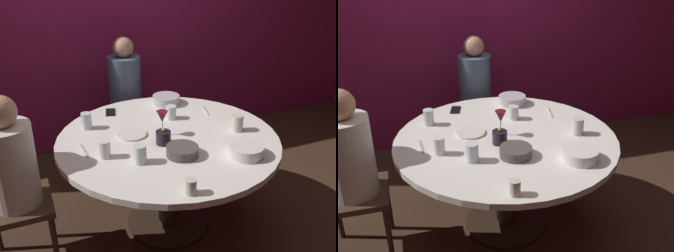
% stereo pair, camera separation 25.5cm
% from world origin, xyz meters
% --- Properties ---
extents(ground_plane, '(8.00, 8.00, 0.00)m').
position_xyz_m(ground_plane, '(0.00, 0.00, 0.00)').
color(ground_plane, '#382619').
extents(back_wall, '(6.00, 0.10, 2.60)m').
position_xyz_m(back_wall, '(0.00, 1.48, 1.30)').
color(back_wall, maroon).
rests_on(back_wall, ground).
extents(dining_table, '(1.49, 1.49, 0.72)m').
position_xyz_m(dining_table, '(0.00, 0.00, 0.59)').
color(dining_table, silver).
rests_on(dining_table, ground).
extents(seated_diner_left, '(0.40, 0.40, 1.16)m').
position_xyz_m(seated_diner_left, '(-0.99, 0.00, 0.72)').
color(seated_diner_left, '#3F2D1E').
rests_on(seated_diner_left, ground).
extents(seated_diner_back, '(0.40, 0.40, 1.19)m').
position_xyz_m(seated_diner_back, '(0.00, 1.00, 0.73)').
color(seated_diner_back, '#3F2D1E').
rests_on(seated_diner_back, ground).
extents(candle_holder, '(0.10, 0.10, 0.11)m').
position_xyz_m(candle_holder, '(-0.06, -0.08, 0.77)').
color(candle_holder, black).
rests_on(candle_holder, dining_table).
extents(wine_glass, '(0.08, 0.08, 0.18)m').
position_xyz_m(wine_glass, '(-0.03, 0.04, 0.85)').
color(wine_glass, silver).
rests_on(wine_glass, dining_table).
extents(dinner_plate, '(0.20, 0.20, 0.01)m').
position_xyz_m(dinner_plate, '(-0.22, 0.12, 0.73)').
color(dinner_plate, silver).
rests_on(dinner_plate, dining_table).
extents(cell_phone, '(0.10, 0.15, 0.01)m').
position_xyz_m(cell_phone, '(-0.25, 0.54, 0.73)').
color(cell_phone, black).
rests_on(cell_phone, dining_table).
extents(bowl_serving_large, '(0.22, 0.22, 0.07)m').
position_xyz_m(bowl_serving_large, '(0.21, 0.55, 0.76)').
color(bowl_serving_large, '#B7B7BC').
rests_on(bowl_serving_large, dining_table).
extents(bowl_salad_center, '(0.20, 0.20, 0.06)m').
position_xyz_m(bowl_salad_center, '(-0.01, -0.27, 0.75)').
color(bowl_salad_center, '#4C4742').
rests_on(bowl_salad_center, dining_table).
extents(bowl_small_white, '(0.22, 0.22, 0.07)m').
position_xyz_m(bowl_small_white, '(0.34, -0.41, 0.76)').
color(bowl_small_white, silver).
rests_on(bowl_small_white, dining_table).
extents(cup_near_candle, '(0.07, 0.07, 0.12)m').
position_xyz_m(cup_near_candle, '(-0.48, 0.34, 0.78)').
color(cup_near_candle, silver).
rests_on(cup_near_candle, dining_table).
extents(cup_by_left_diner, '(0.08, 0.08, 0.12)m').
position_xyz_m(cup_by_left_diner, '(-0.28, -0.25, 0.78)').
color(cup_by_left_diner, silver).
rests_on(cup_by_left_diner, dining_table).
extents(cup_by_right_diner, '(0.06, 0.06, 0.09)m').
position_xyz_m(cup_by_right_diner, '(-0.14, -0.65, 0.77)').
color(cup_by_right_diner, beige).
rests_on(cup_by_right_diner, dining_table).
extents(cup_center_front, '(0.08, 0.08, 0.10)m').
position_xyz_m(cup_center_front, '(0.13, 0.27, 0.77)').
color(cup_center_front, silver).
rests_on(cup_center_front, dining_table).
extents(cup_far_edge, '(0.07, 0.07, 0.11)m').
position_xyz_m(cup_far_edge, '(-0.46, -0.11, 0.78)').
color(cup_far_edge, silver).
rests_on(cup_far_edge, dining_table).
extents(cup_beside_wine, '(0.08, 0.08, 0.11)m').
position_xyz_m(cup_beside_wine, '(0.48, -0.09, 0.78)').
color(cup_beside_wine, beige).
rests_on(cup_beside_wine, dining_table).
extents(fork_near_plate, '(0.05, 0.18, 0.01)m').
position_xyz_m(fork_near_plate, '(0.44, 0.30, 0.73)').
color(fork_near_plate, '#B7B7BC').
rests_on(fork_near_plate, dining_table).
extents(knife_near_plate, '(0.03, 0.18, 0.01)m').
position_xyz_m(knife_near_plate, '(-0.56, 0.01, 0.73)').
color(knife_near_plate, '#B7B7BC').
rests_on(knife_near_plate, dining_table).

